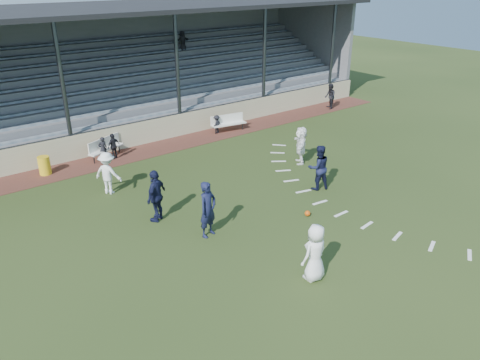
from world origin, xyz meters
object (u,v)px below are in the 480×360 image
at_px(football, 308,213).
at_px(official, 330,96).
at_px(player_white_lead, 315,253).
at_px(player_navy_lead, 208,209).
at_px(bench_right, 228,121).
at_px(trash_bin, 44,165).
at_px(bench_left, 105,146).

distance_m(football, official, 15.06).
height_order(player_white_lead, player_navy_lead, player_navy_lead).
bearing_deg(bench_right, player_white_lead, -106.42).
xyz_separation_m(football, player_navy_lead, (-3.66, 1.14, 0.89)).
bearing_deg(trash_bin, player_navy_lead, -72.65).
bearing_deg(football, bench_left, 108.46).
bearing_deg(football, player_navy_lead, 162.77).
height_order(bench_right, football, bench_right).
xyz_separation_m(bench_right, football, (-3.64, -9.81, -0.48)).
bearing_deg(trash_bin, bench_right, -0.74).
relative_size(trash_bin, football, 3.82).
xyz_separation_m(player_white_lead, player_navy_lead, (-1.03, 3.95, 0.10)).
relative_size(bench_right, player_white_lead, 1.14).
xyz_separation_m(bench_left, player_white_lead, (0.79, -13.08, 0.31)).
xyz_separation_m(trash_bin, player_white_lead, (3.78, -12.76, 0.46)).
distance_m(trash_bin, player_navy_lead, 9.24).
height_order(bench_right, trash_bin, bench_right).
distance_m(football, player_white_lead, 3.93).
height_order(bench_right, player_navy_lead, player_navy_lead).
bearing_deg(official, bench_left, -60.20).
relative_size(player_white_lead, official, 1.10).
height_order(football, player_navy_lead, player_navy_lead).
bearing_deg(football, trash_bin, 122.81).
relative_size(bench_left, football, 9.30).
bearing_deg(player_navy_lead, player_white_lead, -92.08).
bearing_deg(football, bench_right, 69.65).
relative_size(bench_right, official, 1.25).
bearing_deg(trash_bin, player_white_lead, -73.51).
relative_size(football, player_navy_lead, 0.11).
bearing_deg(bench_left, official, -25.84).
relative_size(trash_bin, player_navy_lead, 0.41).
distance_m(bench_right, official, 8.05).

